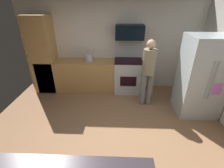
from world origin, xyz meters
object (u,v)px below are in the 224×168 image
object	(u,v)px
microwave	(130,32)
person_cook	(148,71)
refrigerator	(201,77)
stock_pot	(89,58)
oven_range	(128,74)

from	to	relation	value
microwave	person_cook	bearing A→B (deg)	-61.91
refrigerator	stock_pot	xyz separation A→B (m)	(-2.65, 0.98, 0.10)
refrigerator	microwave	bearing A→B (deg)	145.55
microwave	stock_pot	distance (m)	1.30
oven_range	microwave	bearing A→B (deg)	90.00
person_cook	stock_pot	size ratio (longest dim) A/B	6.99
microwave	person_cook	size ratio (longest dim) A/B	0.45
refrigerator	oven_range	bearing A→B (deg)	147.77
oven_range	stock_pot	distance (m)	1.21
person_cook	stock_pot	distance (m)	1.70
refrigerator	stock_pot	distance (m)	2.83
refrigerator	person_cook	bearing A→B (deg)	167.06
refrigerator	stock_pot	bearing A→B (deg)	159.65
oven_range	person_cook	size ratio (longest dim) A/B	0.90
oven_range	refrigerator	size ratio (longest dim) A/B	0.83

